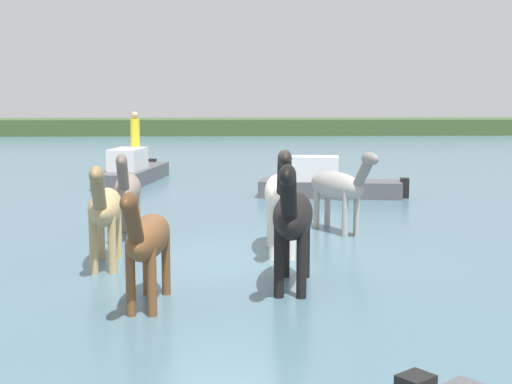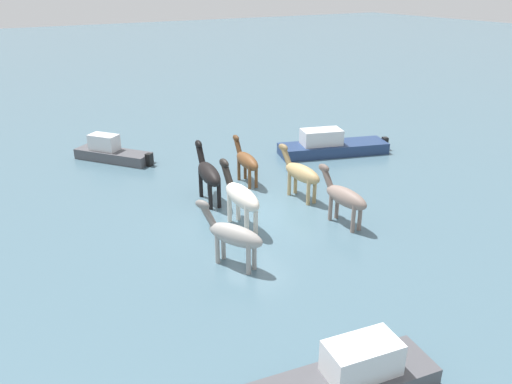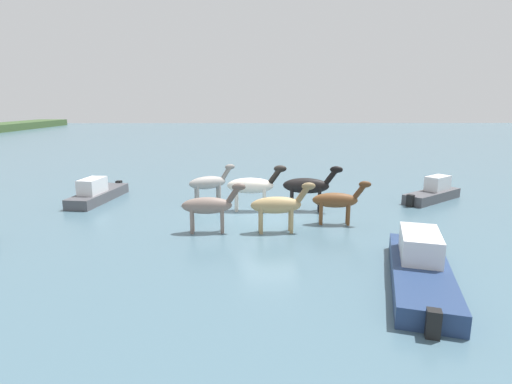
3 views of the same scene
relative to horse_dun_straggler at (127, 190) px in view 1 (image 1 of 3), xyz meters
name	(u,v)px [view 1 (image 1 of 3)]	position (x,y,z in m)	size (l,w,h in m)	color
ground_plane	(239,262)	(2.24, -2.22, -0.99)	(160.84, 160.84, 0.00)	#476675
distant_shoreline	(230,134)	(2.24, 41.04, -0.99)	(144.76, 6.00, 2.40)	#37502B
horse_dun_straggler	(127,190)	(0.00, 0.00, 0.00)	(0.63, 2.33, 1.81)	gray
horse_mid_herd	(105,208)	(-0.03, -2.49, 0.02)	(0.67, 2.37, 1.83)	tan
horse_dark_mare	(281,194)	(3.01, -1.57, 0.11)	(0.65, 2.58, 2.01)	silver
horse_rear_stallion	(293,217)	(3.01, -3.99, 0.10)	(0.89, 2.58, 1.99)	black
horse_gray_outer	(147,239)	(0.94, -4.82, -0.05)	(0.67, 2.23, 1.72)	brown
horse_chestnut_trailing	(339,187)	(4.39, 0.44, -0.01)	(1.34, 2.21, 1.78)	#9E9993
boat_tender_starboard	(132,173)	(-1.17, 9.47, -0.68)	(2.05, 5.01, 1.34)	#4C4C51
boat_launch_far	(327,186)	(4.91, 5.86, -0.69)	(4.34, 1.73, 1.32)	#4C4C51
person_watcher_seated	(135,131)	(-1.09, 9.81, 0.75)	(0.32, 0.32, 1.19)	yellow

